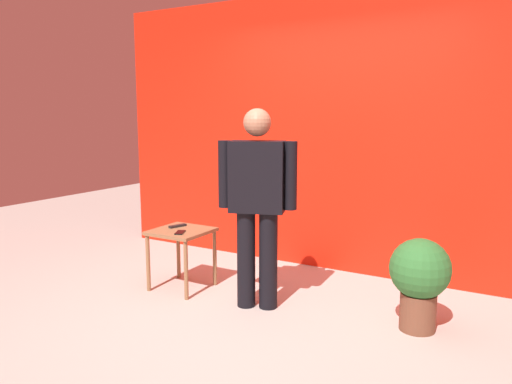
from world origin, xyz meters
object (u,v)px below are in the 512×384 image
Objects in this scene: potted_plant at (420,277)px; standing_person at (257,198)px; side_table at (181,239)px; cell_phone at (180,232)px; tv_remote at (178,226)px.

standing_person is at bearing -170.75° from potted_plant.
cell_phone reaches higher than side_table.
tv_remote is (-0.91, 0.11, -0.35)m from standing_person.
cell_phone is (0.07, -0.10, 0.09)m from side_table.
cell_phone is 0.24m from tv_remote.
standing_person is 0.98m from tv_remote.
tv_remote is at bearing 144.73° from side_table.
potted_plant reaches higher than side_table.
side_table is at bearing -175.52° from potted_plant.
cell_phone is at bearing -172.44° from potted_plant.
cell_phone is 2.01m from potted_plant.
side_table is 2.06m from potted_plant.
potted_plant is (2.15, 0.09, -0.15)m from tv_remote.
standing_person reaches higher than side_table.
cell_phone is 0.85× the size of tv_remote.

